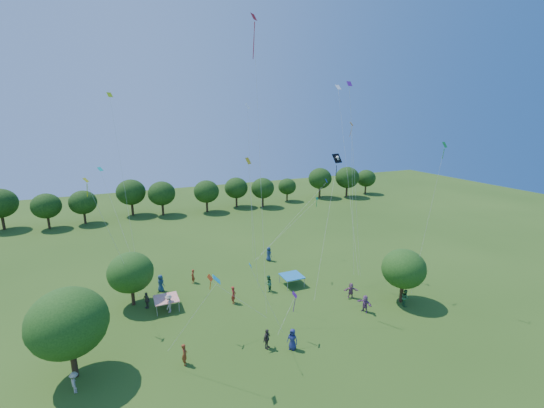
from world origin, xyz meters
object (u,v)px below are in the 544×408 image
Objects in this scene: tent_blue at (292,276)px; pirate_kite at (337,162)px; near_tree_north at (131,272)px; red_high_kite at (256,81)px; near_tree_west at (68,323)px; near_tree_east at (404,269)px; tent_red_stripe at (166,299)px.

pirate_kite reaches higher than tent_blue.
red_high_kite reaches higher than near_tree_north.
near_tree_west is at bearing -162.76° from red_high_kite.
tent_blue is (16.02, -2.43, -2.36)m from near_tree_north.
near_tree_east is 0.22× the size of red_high_kite.
red_high_kite is (11.50, -3.99, 17.40)m from near_tree_north.
near_tree_west is 10.00m from near_tree_north.
near_tree_east reaches higher than tent_red_stripe.
tent_red_stripe is at bearing 178.49° from tent_blue.
tent_red_stripe is at bearing 159.43° from near_tree_east.
near_tree_east reaches higher than near_tree_north.
near_tree_east is 22.31m from red_high_kite.
red_high_kite is at bearing -160.90° from tent_blue.
near_tree_east is 11.50m from tent_blue.
tent_red_stripe is 13.18m from tent_blue.
near_tree_west is at bearing 177.66° from near_tree_east.
pirate_kite is at bearing 11.65° from near_tree_west.
near_tree_east is at bearing -57.23° from pirate_kite.
near_tree_west is 0.52× the size of pirate_kite.
tent_blue is at bearing 17.65° from near_tree_west.
near_tree_west reaches higher than near_tree_east.
near_tree_east is (28.63, -1.17, -0.72)m from near_tree_west.
near_tree_east is 0.42× the size of pirate_kite.
near_tree_west reaches higher than tent_red_stripe.
near_tree_west is 1.22× the size of near_tree_east.
near_tree_west is at bearing -168.35° from pirate_kite.
near_tree_east is 2.46× the size of tent_blue.
near_tree_north is (4.42, 8.93, -0.85)m from near_tree_west.
near_tree_north reaches higher than tent_red_stripe.
pirate_kite reaches higher than near_tree_north.
tent_red_stripe and tent_blue have the same top height.
tent_blue is at bearing 19.10° from red_high_kite.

